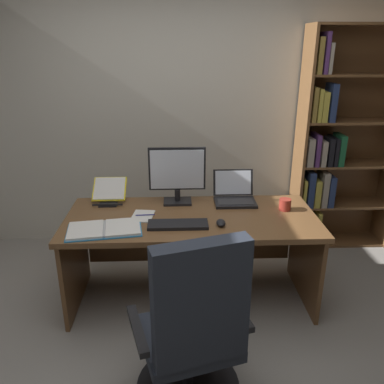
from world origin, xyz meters
name	(u,v)px	position (x,y,z in m)	size (l,w,h in m)	color
ground_plane	(187,367)	(0.00, 0.00, 0.00)	(6.41, 6.41, 0.00)	gray
wall_back	(181,109)	(0.00, 1.87, 1.33)	(4.88, 0.12, 2.65)	beige
desk	(191,234)	(0.06, 0.80, 0.53)	(1.85, 0.79, 0.72)	brown
bookshelf	(336,147)	(1.45, 1.64, 0.99)	(0.93, 0.32, 2.07)	brown
office_chair	(194,338)	(0.03, -0.26, 0.46)	(0.69, 0.61, 1.08)	black
monitor	(177,176)	(-0.04, 0.99, 0.94)	(0.44, 0.16, 0.45)	black
laptop	(234,195)	(0.41, 1.00, 0.77)	(0.32, 0.30, 0.23)	black
keyboard	(178,225)	(-0.04, 0.56, 0.73)	(0.42, 0.15, 0.02)	black
computer_mouse	(221,223)	(0.26, 0.56, 0.74)	(0.06, 0.10, 0.04)	black
reading_stand_with_book	(109,191)	(-0.59, 1.05, 0.80)	(0.26, 0.27, 0.16)	black
open_binder	(104,229)	(-0.55, 0.51, 0.73)	(0.53, 0.34, 0.02)	#2D84C6
notepad	(143,216)	(-0.30, 0.72, 0.72)	(0.15, 0.21, 0.01)	silver
pen	(145,215)	(-0.28, 0.72, 0.73)	(0.01, 0.01, 0.14)	navy
coffee_mug	(285,204)	(0.77, 0.81, 0.76)	(0.09, 0.09, 0.09)	maroon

